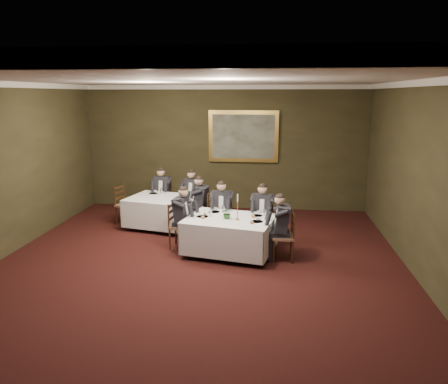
% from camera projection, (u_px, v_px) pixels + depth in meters
% --- Properties ---
extents(ground, '(10.00, 10.00, 0.00)m').
position_uv_depth(ground, '(194.00, 276.00, 7.98)').
color(ground, black).
rests_on(ground, ground).
extents(ceiling, '(8.00, 10.00, 0.10)m').
position_uv_depth(ceiling, '(191.00, 79.00, 7.21)').
color(ceiling, silver).
rests_on(ceiling, back_wall).
extents(back_wall, '(8.00, 0.10, 3.50)m').
position_uv_depth(back_wall, '(225.00, 148.00, 12.44)').
color(back_wall, '#2D2A16').
rests_on(back_wall, ground).
extents(front_wall, '(8.00, 0.10, 3.50)m').
position_uv_depth(front_wall, '(45.00, 338.00, 2.75)').
color(front_wall, '#2D2A16').
rests_on(front_wall, ground).
extents(right_wall, '(0.10, 10.00, 3.50)m').
position_uv_depth(right_wall, '(433.00, 188.00, 7.14)').
color(right_wall, '#2D2A16').
rests_on(right_wall, ground).
extents(crown_molding, '(8.00, 10.00, 0.12)m').
position_uv_depth(crown_molding, '(191.00, 82.00, 7.22)').
color(crown_molding, white).
rests_on(crown_molding, back_wall).
extents(table_main, '(2.01, 1.68, 0.67)m').
position_uv_depth(table_main, '(230.00, 233.00, 9.01)').
color(table_main, black).
rests_on(table_main, ground).
extents(table_second, '(1.92, 1.61, 0.67)m').
position_uv_depth(table_second, '(163.00, 210.00, 10.80)').
color(table_second, black).
rests_on(table_second, ground).
extents(chair_main_backleft, '(0.45, 0.43, 1.00)m').
position_uv_depth(chair_main_backleft, '(222.00, 226.00, 10.04)').
color(chair_main_backleft, brown).
rests_on(chair_main_backleft, ground).
extents(diner_main_backleft, '(0.42, 0.49, 1.35)m').
position_uv_depth(diner_main_backleft, '(222.00, 217.00, 9.98)').
color(diner_main_backleft, black).
rests_on(diner_main_backleft, chair_main_backleft).
extents(chair_main_backright, '(0.48, 0.47, 1.00)m').
position_uv_depth(chair_main_backright, '(262.00, 230.00, 9.74)').
color(chair_main_backright, brown).
rests_on(chair_main_backright, ground).
extents(diner_main_backright, '(0.45, 0.52, 1.35)m').
position_uv_depth(diner_main_backright, '(262.00, 220.00, 9.68)').
color(diner_main_backright, black).
rests_on(diner_main_backright, chair_main_backright).
extents(chair_main_endleft, '(0.47, 0.49, 1.00)m').
position_uv_depth(chair_main_endleft, '(180.00, 235.00, 9.39)').
color(chair_main_endleft, brown).
rests_on(chair_main_endleft, ground).
extents(diner_main_endleft, '(0.52, 0.45, 1.35)m').
position_uv_depth(diner_main_endleft, '(180.00, 225.00, 9.34)').
color(diner_main_endleft, black).
rests_on(diner_main_endleft, chair_main_endleft).
extents(chair_main_endright, '(0.44, 0.46, 1.00)m').
position_uv_depth(chair_main_endright, '(283.00, 246.00, 8.70)').
color(chair_main_endright, brown).
rests_on(chair_main_endright, ground).
extents(diner_main_endright, '(0.50, 0.43, 1.35)m').
position_uv_depth(diner_main_endright, '(283.00, 235.00, 8.66)').
color(diner_main_endright, black).
rests_on(diner_main_endright, chair_main_endright).
extents(chair_sec_backleft, '(0.45, 0.43, 1.00)m').
position_uv_depth(chair_sec_backleft, '(163.00, 207.00, 11.77)').
color(chair_sec_backleft, brown).
rests_on(chair_sec_backleft, ground).
extents(diner_sec_backleft, '(0.43, 0.49, 1.35)m').
position_uv_depth(diner_sec_backleft, '(163.00, 198.00, 11.71)').
color(diner_sec_backleft, black).
rests_on(diner_sec_backleft, chair_sec_backleft).
extents(chair_sec_backright, '(0.56, 0.54, 1.00)m').
position_uv_depth(chair_sec_backright, '(194.00, 209.00, 11.48)').
color(chair_sec_backright, brown).
rests_on(chair_sec_backright, ground).
extents(diner_sec_backright, '(0.54, 0.59, 1.35)m').
position_uv_depth(diner_sec_backright, '(193.00, 201.00, 11.42)').
color(diner_sec_backright, black).
rests_on(diner_sec_backright, chair_sec_backright).
extents(chair_sec_endright, '(0.47, 0.49, 1.00)m').
position_uv_depth(chair_sec_endright, '(203.00, 220.00, 10.49)').
color(chair_sec_endright, brown).
rests_on(chair_sec_endright, ground).
extents(diner_sec_endright, '(0.53, 0.46, 1.35)m').
position_uv_depth(diner_sec_endright, '(202.00, 211.00, 10.45)').
color(diner_sec_endright, black).
rests_on(diner_sec_endright, chair_sec_endright).
extents(chair_sec_endleft, '(0.53, 0.55, 1.00)m').
position_uv_depth(chair_sec_endleft, '(126.00, 213.00, 11.17)').
color(chair_sec_endleft, brown).
rests_on(chair_sec_endleft, ground).
extents(centerpiece, '(0.27, 0.25, 0.26)m').
position_uv_depth(centerpiece, '(227.00, 212.00, 8.88)').
color(centerpiece, '#2D5926').
rests_on(centerpiece, table_main).
extents(candlestick, '(0.08, 0.08, 0.55)m').
position_uv_depth(candlestick, '(237.00, 210.00, 8.79)').
color(candlestick, '#B27A36').
rests_on(candlestick, table_main).
extents(place_setting_table_main, '(0.33, 0.31, 0.14)m').
position_uv_depth(place_setting_table_main, '(217.00, 210.00, 9.45)').
color(place_setting_table_main, white).
rests_on(place_setting_table_main, table_main).
extents(place_setting_table_second, '(0.33, 0.31, 0.14)m').
position_uv_depth(place_setting_table_second, '(156.00, 192.00, 11.21)').
color(place_setting_table_second, white).
rests_on(place_setting_table_second, table_second).
extents(painting, '(1.96, 0.09, 1.44)m').
position_uv_depth(painting, '(243.00, 136.00, 12.24)').
color(painting, '#E1B652').
rests_on(painting, back_wall).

